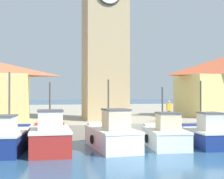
% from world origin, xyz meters
% --- Properties ---
extents(ground_plane, '(300.00, 300.00, 0.00)m').
position_xyz_m(ground_plane, '(0.00, 0.00, 0.00)').
color(ground_plane, '#2D567A').
extents(quay_wharf, '(120.00, 40.00, 1.04)m').
position_xyz_m(quay_wharf, '(0.00, 27.35, 0.52)').
color(quay_wharf, '#A89E89').
rests_on(quay_wharf, ground).
extents(fishing_boat_left_outer, '(2.82, 5.23, 4.44)m').
position_xyz_m(fishing_boat_left_outer, '(-7.27, 4.27, 0.72)').
color(fishing_boat_left_outer, navy).
rests_on(fishing_boat_left_outer, ground).
extents(fishing_boat_left_inner, '(2.29, 4.42, 3.84)m').
position_xyz_m(fishing_boat_left_inner, '(-4.93, 3.56, 0.81)').
color(fishing_boat_left_inner, '#AD2823').
rests_on(fishing_boat_left_inner, ground).
extents(fishing_boat_mid_left, '(2.44, 5.09, 4.04)m').
position_xyz_m(fishing_boat_mid_left, '(-1.41, 3.82, 0.78)').
color(fishing_boat_mid_left, silver).
rests_on(fishing_boat_mid_left, ground).
extents(fishing_boat_center, '(2.59, 4.42, 3.59)m').
position_xyz_m(fishing_boat_center, '(1.79, 3.56, 0.72)').
color(fishing_boat_center, silver).
rests_on(fishing_boat_center, ground).
extents(fishing_boat_mid_right, '(2.23, 4.33, 3.99)m').
position_xyz_m(fishing_boat_mid_right, '(4.30, 3.33, 0.70)').
color(fishing_boat_mid_right, navy).
rests_on(fishing_boat_mid_right, ground).
extents(clock_tower, '(3.90, 3.90, 16.66)m').
position_xyz_m(clock_tower, '(-0.14, 11.70, 8.97)').
color(clock_tower, tan).
rests_on(clock_tower, quay_wharf).
extents(warehouse_right, '(8.67, 5.77, 5.75)m').
position_xyz_m(warehouse_right, '(12.09, 13.15, 3.99)').
color(warehouse_right, '#E5D17A').
rests_on(warehouse_right, quay_wharf).
extents(dock_worker_near_tower, '(0.34, 0.22, 1.62)m').
position_xyz_m(dock_worker_near_tower, '(4.11, 8.22, 1.88)').
color(dock_worker_near_tower, '#33333D').
rests_on(dock_worker_near_tower, quay_wharf).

